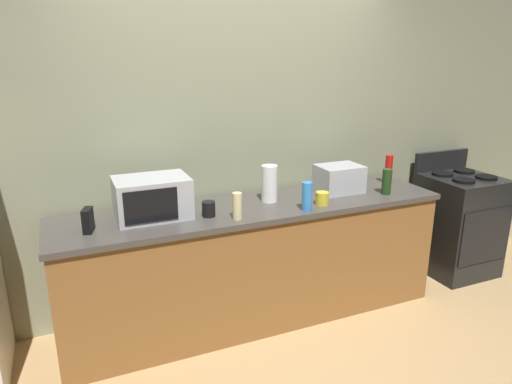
# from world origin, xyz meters

# --- Properties ---
(ground_plane) EXTENTS (8.00, 8.00, 0.00)m
(ground_plane) POSITION_xyz_m (0.00, 0.00, 0.00)
(ground_plane) COLOR tan
(back_wall) EXTENTS (6.40, 0.10, 2.70)m
(back_wall) POSITION_xyz_m (0.00, 0.81, 1.35)
(back_wall) COLOR gray
(back_wall) RESTS_ON ground_plane
(counter_run) EXTENTS (2.84, 0.64, 0.90)m
(counter_run) POSITION_xyz_m (0.00, 0.40, 0.45)
(counter_run) COLOR brown
(counter_run) RESTS_ON ground_plane
(stove_range) EXTENTS (0.60, 0.61, 1.08)m
(stove_range) POSITION_xyz_m (2.00, 0.40, 0.46)
(stove_range) COLOR black
(stove_range) RESTS_ON ground_plane
(microwave) EXTENTS (0.48, 0.35, 0.27)m
(microwave) POSITION_xyz_m (-0.73, 0.45, 1.04)
(microwave) COLOR #B7BABF
(microwave) RESTS_ON counter_run
(toaster_oven) EXTENTS (0.34, 0.26, 0.21)m
(toaster_oven) POSITION_xyz_m (0.73, 0.46, 1.01)
(toaster_oven) COLOR #B7BABF
(toaster_oven) RESTS_ON counter_run
(paper_towel_roll) EXTENTS (0.12, 0.12, 0.27)m
(paper_towel_roll) POSITION_xyz_m (0.13, 0.45, 1.04)
(paper_towel_roll) COLOR white
(paper_towel_roll) RESTS_ON counter_run
(cordless_phone) EXTENTS (0.08, 0.12, 0.15)m
(cordless_phone) POSITION_xyz_m (-1.14, 0.33, 0.98)
(cordless_phone) COLOR black
(cordless_phone) RESTS_ON counter_run
(bottle_hot_sauce) EXTENTS (0.06, 0.06, 0.24)m
(bottle_hot_sauce) POSITION_xyz_m (1.24, 0.50, 1.02)
(bottle_hot_sauce) COLOR red
(bottle_hot_sauce) RESTS_ON counter_run
(bottle_hand_soap) EXTENTS (0.06, 0.06, 0.18)m
(bottle_hand_soap) POSITION_xyz_m (-0.23, 0.19, 0.99)
(bottle_hand_soap) COLOR beige
(bottle_hand_soap) RESTS_ON counter_run
(bottle_spray_cleaner) EXTENTS (0.07, 0.07, 0.20)m
(bottle_spray_cleaner) POSITION_xyz_m (0.28, 0.16, 1.00)
(bottle_spray_cleaner) COLOR #338CE5
(bottle_spray_cleaner) RESTS_ON counter_run
(bottle_wine) EXTENTS (0.07, 0.07, 0.20)m
(bottle_wine) POSITION_xyz_m (1.04, 0.26, 1.00)
(bottle_wine) COLOR #1E3F19
(bottle_wine) RESTS_ON counter_run
(mug_black) EXTENTS (0.09, 0.09, 0.10)m
(mug_black) POSITION_xyz_m (-0.38, 0.31, 0.95)
(mug_black) COLOR black
(mug_black) RESTS_ON counter_run
(mug_yellow) EXTENTS (0.09, 0.09, 0.09)m
(mug_yellow) POSITION_xyz_m (0.44, 0.23, 0.95)
(mug_yellow) COLOR yellow
(mug_yellow) RESTS_ON counter_run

